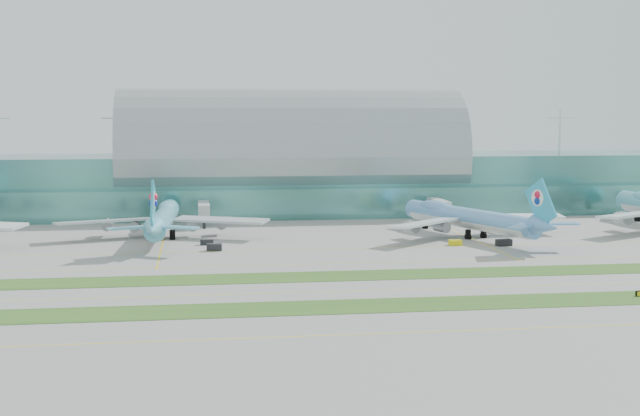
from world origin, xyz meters
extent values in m
plane|color=gray|center=(0.00, 0.00, 0.00)|extent=(700.00, 700.00, 0.00)
cube|color=#3D7A75|center=(0.00, 130.00, 10.00)|extent=(340.00, 42.00, 20.00)
cube|color=#3D7A75|center=(0.00, 106.00, 5.00)|extent=(340.00, 8.00, 10.00)
ellipsoid|color=#9EA5A8|center=(0.00, 130.00, 20.00)|extent=(340.00, 46.20, 16.17)
cylinder|color=white|center=(0.00, 130.00, 28.00)|extent=(0.80, 0.80, 16.00)
cube|color=#B2B7B7|center=(-31.00, 95.00, 5.50)|extent=(3.50, 22.00, 3.00)
cylinder|color=black|center=(-31.00, 85.00, 2.00)|extent=(1.00, 1.00, 4.00)
cube|color=#B2B7B7|center=(44.00, 95.00, 5.50)|extent=(3.50, 22.00, 3.00)
cylinder|color=black|center=(44.00, 85.00, 2.00)|extent=(1.00, 1.00, 4.00)
cube|color=#2D591E|center=(0.00, -28.00, 0.04)|extent=(420.00, 12.00, 0.08)
cube|color=#2D591E|center=(0.00, 2.00, 0.04)|extent=(420.00, 12.00, 0.08)
cube|color=yellow|center=(0.00, -48.00, 0.01)|extent=(420.00, 0.35, 0.01)
cube|color=yellow|center=(0.00, -14.00, 0.01)|extent=(420.00, 0.35, 0.01)
cube|color=yellow|center=(0.00, 18.00, 0.01)|extent=(420.00, 0.35, 0.01)
cube|color=yellow|center=(0.00, 40.00, 0.01)|extent=(420.00, 0.35, 0.01)
cylinder|color=#5CB2CB|center=(-42.49, 66.79, 5.43)|extent=(8.18, 55.36, 5.52)
ellipsoid|color=#5CB2CB|center=(-41.74, 82.22, 6.94)|extent=(6.05, 17.00, 3.93)
cone|color=#5CB2CB|center=(-41.05, 96.47, 5.43)|extent=(5.73, 4.71, 5.52)
cone|color=#5CB2CB|center=(-43.99, 35.69, 6.49)|extent=(5.62, 8.25, 5.24)
cube|color=silver|center=(-58.57, 65.79, 5.07)|extent=(27.41, 15.11, 1.09)
cylinder|color=gray|center=(-54.34, 70.40, 3.20)|extent=(3.26, 5.03, 3.02)
cube|color=silver|center=(-26.58, 64.24, 5.07)|extent=(27.04, 17.27, 1.09)
cylinder|color=gray|center=(-30.34, 69.23, 3.20)|extent=(3.26, 5.03, 3.02)
cube|color=#2AA1BB|center=(-43.91, 37.47, 12.10)|extent=(1.10, 11.71, 12.83)
cylinder|color=silver|center=(-43.87, 38.36, 13.43)|extent=(1.01, 4.30, 4.27)
cylinder|color=black|center=(-41.47, 87.73, 1.33)|extent=(1.60, 1.60, 2.67)
cylinder|color=black|center=(-45.32, 63.37, 1.33)|extent=(1.60, 1.60, 2.67)
cylinder|color=black|center=(-39.99, 63.11, 1.33)|extent=(1.60, 1.60, 2.67)
cylinder|color=#629ED8|center=(42.28, 56.51, 5.44)|extent=(24.05, 53.91, 5.53)
ellipsoid|color=#629ED8|center=(37.00, 71.07, 6.97)|extent=(10.67, 17.61, 3.94)
cone|color=#629ED8|center=(32.12, 84.53, 5.44)|extent=(6.72, 6.08, 5.53)
cone|color=#629ED8|center=(52.91, 27.14, 6.51)|extent=(7.68, 9.34, 5.26)
cube|color=white|center=(27.78, 49.36, 5.09)|extent=(24.41, 22.89, 1.09)
cylinder|color=#919299|center=(29.91, 55.26, 3.21)|extent=(4.52, 5.65, 3.03)
cube|color=white|center=(57.99, 60.30, 5.09)|extent=(27.00, 7.69, 1.09)
cylinder|color=#919299|center=(52.57, 63.46, 3.21)|extent=(4.52, 5.65, 3.03)
cube|color=#2FA4D3|center=(52.30, 28.82, 12.14)|extent=(4.50, 11.21, 12.87)
cylinder|color=white|center=(52.00, 29.65, 13.48)|extent=(2.21, 4.30, 4.28)
cylinder|color=black|center=(35.12, 76.28, 1.34)|extent=(1.61, 1.61, 2.68)
cylinder|color=black|center=(40.97, 52.24, 1.34)|extent=(1.61, 1.61, 2.68)
cylinder|color=black|center=(46.01, 54.06, 1.34)|extent=(1.61, 1.61, 2.68)
cone|color=#5AB1C6|center=(106.13, 93.87, 6.22)|extent=(6.94, 5.89, 6.32)
cube|color=white|center=(92.73, 55.66, 5.81)|extent=(30.38, 21.79, 1.25)
cylinder|color=#989DA0|center=(96.55, 61.73, 3.67)|extent=(4.18, 6.02, 3.47)
cylinder|color=black|center=(107.46, 83.92, 1.53)|extent=(1.84, 1.84, 3.06)
cube|color=black|center=(-30.76, 51.73, 0.71)|extent=(3.49, 1.50, 1.41)
cube|color=black|center=(-29.02, 41.13, 0.91)|extent=(3.97, 2.34, 1.82)
cube|color=yellow|center=(34.18, 41.65, 0.72)|extent=(3.43, 1.75, 1.45)
cube|color=black|center=(46.47, 38.81, 0.89)|extent=(4.47, 2.75, 1.77)
cylinder|color=black|center=(49.34, -27.05, 0.26)|extent=(0.12, 0.12, 0.52)
camera|label=1|loc=(-33.87, -183.35, 34.84)|focal=50.00mm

